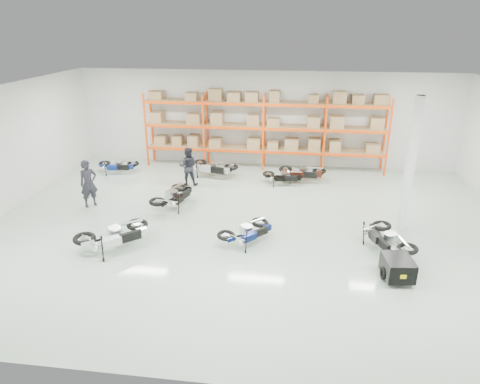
# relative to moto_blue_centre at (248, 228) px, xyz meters

# --- Properties ---
(room) EXTENTS (18.00, 18.00, 18.00)m
(room) POSITION_rel_moto_blue_centre_xyz_m (-0.12, 1.23, 1.73)
(room) COLOR #A6B9A7
(room) RESTS_ON ground
(pallet_rack) EXTENTS (11.28, 0.98, 3.62)m
(pallet_rack) POSITION_rel_moto_blue_centre_xyz_m (-0.12, 7.68, 1.74)
(pallet_rack) COLOR #FF4C0D
(pallet_rack) RESTS_ON ground
(structural_column) EXTENTS (0.25, 0.25, 4.50)m
(structural_column) POSITION_rel_moto_blue_centre_xyz_m (5.08, 1.73, 1.73)
(structural_column) COLOR white
(structural_column) RESTS_ON ground
(moto_blue_centre) EXTENTS (1.76, 1.82, 1.10)m
(moto_blue_centre) POSITION_rel_moto_blue_centre_xyz_m (0.00, 0.00, 0.00)
(moto_blue_centre) COLOR #07144A
(moto_blue_centre) RESTS_ON ground
(moto_silver_left) EXTENTS (2.16, 2.09, 1.30)m
(moto_silver_left) POSITION_rel_moto_blue_centre_xyz_m (-4.01, -0.91, 0.10)
(moto_silver_left) COLOR silver
(moto_silver_left) RESTS_ON ground
(moto_black_far_left) EXTENTS (1.38, 2.03, 1.20)m
(moto_black_far_left) POSITION_rel_moto_blue_centre_xyz_m (-3.09, 2.50, 0.05)
(moto_black_far_left) COLOR black
(moto_black_far_left) RESTS_ON ground
(moto_touring_right) EXTENTS (1.44, 2.03, 1.19)m
(moto_touring_right) POSITION_rel_moto_blue_centre_xyz_m (4.27, 0.06, 0.04)
(moto_touring_right) COLOR black
(moto_touring_right) RESTS_ON ground
(trailer) EXTENTS (0.83, 1.58, 0.65)m
(trailer) POSITION_rel_moto_blue_centre_xyz_m (4.27, -1.54, -0.14)
(trailer) COLOR black
(trailer) RESTS_ON ground
(moto_back_a) EXTENTS (1.70, 0.99, 1.04)m
(moto_back_a) POSITION_rel_moto_blue_centre_xyz_m (-6.74, 5.94, -0.03)
(moto_back_a) COLOR navy
(moto_back_a) RESTS_ON ground
(moto_back_b) EXTENTS (2.11, 1.45, 1.24)m
(moto_back_b) POSITION_rel_moto_blue_centre_xyz_m (-2.28, 6.07, 0.07)
(moto_back_b) COLOR silver
(moto_back_b) RESTS_ON ground
(moto_back_c) EXTENTS (1.61, 0.89, 1.01)m
(moto_back_c) POSITION_rel_moto_blue_centre_xyz_m (0.93, 5.49, -0.04)
(moto_back_c) COLOR black
(moto_back_c) RESTS_ON ground
(moto_back_d) EXTENTS (1.79, 0.92, 1.15)m
(moto_back_d) POSITION_rel_moto_blue_centre_xyz_m (1.73, 5.97, 0.02)
(moto_back_d) COLOR #44170D
(moto_back_d) RESTS_ON ground
(person_left) EXTENTS (0.77, 0.78, 1.81)m
(person_left) POSITION_rel_moto_blue_centre_xyz_m (-6.29, 2.19, 0.39)
(person_left) COLOR #222129
(person_left) RESTS_ON ground
(person_back) EXTENTS (0.85, 0.68, 1.66)m
(person_back) POSITION_rel_moto_blue_centre_xyz_m (-3.13, 4.91, 0.31)
(person_back) COLOR black
(person_back) RESTS_ON ground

